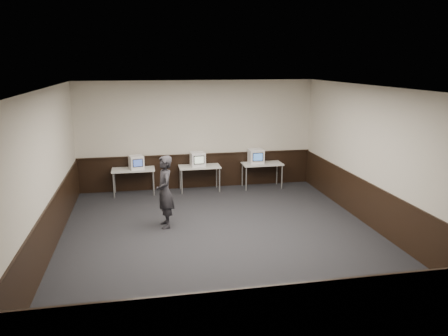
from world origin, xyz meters
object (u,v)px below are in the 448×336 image
Objects in this scene: emac_center at (198,159)px; emac_right at (256,156)px; desk_left at (133,171)px; desk_right at (262,165)px; desk_center at (200,168)px; emac_left at (136,162)px; person at (165,192)px.

emac_center is 0.99× the size of emac_right.
desk_left is 1.00× the size of desk_right.
emac_right reaches higher than emac_center.
emac_center is (-0.05, 0.01, 0.28)m from desk_center.
emac_left is at bearing 180.00° from desk_right.
person is at bearing -135.95° from emac_right.
emac_right is 0.28× the size of person.
person is (-2.88, -2.76, -0.13)m from emac_right.
emac_center is (-1.95, 0.01, 0.28)m from desk_right.
emac_center is 2.95m from person.
person is (-3.07, -2.72, 0.16)m from desk_right.
emac_left is (0.09, 0.00, 0.26)m from desk_left.
emac_right reaches higher than desk_right.
person is (0.64, -2.72, -0.11)m from emac_left.
desk_center is 2.59× the size of emac_right.
emac_right is (3.52, 0.04, 0.02)m from emac_left.
emac_left is (-3.71, 0.00, 0.26)m from desk_right.
desk_right is 3.71m from emac_left.
desk_center is 1.74m from emac_right.
emac_center reaches higher than emac_left.
desk_right is (3.80, 0.00, 0.00)m from desk_left.
desk_center is 2.54× the size of emac_left.
person reaches higher than desk_left.
desk_left is 1.00× the size of desk_center.
desk_right is 2.54× the size of emac_left.
emac_center is 0.28× the size of person.
desk_left is at bearing 176.97° from emac_center.
emac_center reaches higher than desk_center.
emac_left is 1.76m from emac_center.
desk_left is 1.87m from emac_center.
emac_right is at bearing 1.43° from desk_center.
emac_right is 3.99m from person.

